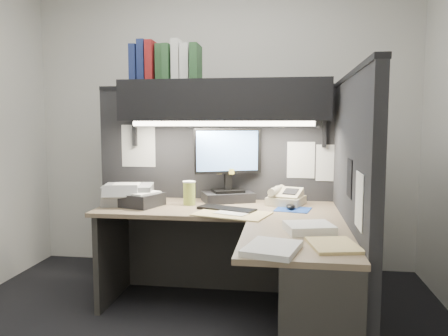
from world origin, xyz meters
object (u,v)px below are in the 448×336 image
(telephone, at_px, (286,198))
(coffee_cup, at_px, (189,194))
(keyboard, at_px, (227,209))
(notebook_stack, at_px, (138,199))
(printer, at_px, (128,194))
(monitor, at_px, (228,173))
(desk, at_px, (257,274))
(overhead_shelf, at_px, (224,101))

(telephone, bearing_deg, coffee_cup, -153.71)
(keyboard, distance_m, notebook_stack, 0.67)
(telephone, relative_size, printer, 0.71)
(telephone, bearing_deg, monitor, -170.49)
(monitor, relative_size, telephone, 2.24)
(coffee_cup, bearing_deg, printer, -177.80)
(desk, height_order, overhead_shelf, overhead_shelf)
(printer, distance_m, notebook_stack, 0.12)
(overhead_shelf, distance_m, coffee_cup, 0.74)
(overhead_shelf, height_order, coffee_cup, overhead_shelf)
(keyboard, xyz_separation_m, telephone, (0.41, 0.28, 0.04))
(overhead_shelf, bearing_deg, telephone, -3.08)
(coffee_cup, height_order, notebook_stack, coffee_cup)
(monitor, relative_size, keyboard, 1.38)
(coffee_cup, distance_m, notebook_stack, 0.38)
(desk, relative_size, notebook_stack, 5.43)
(overhead_shelf, relative_size, keyboard, 3.79)
(desk, bearing_deg, keyboard, 118.47)
(desk, bearing_deg, printer, 149.15)
(overhead_shelf, relative_size, coffee_cup, 9.27)
(overhead_shelf, bearing_deg, keyboard, -79.20)
(telephone, bearing_deg, notebook_stack, -152.13)
(overhead_shelf, relative_size, telephone, 6.15)
(overhead_shelf, height_order, telephone, overhead_shelf)
(keyboard, bearing_deg, coffee_cup, 171.94)
(desk, relative_size, overhead_shelf, 1.10)
(overhead_shelf, xyz_separation_m, notebook_stack, (-0.61, -0.22, -0.72))
(printer, bearing_deg, keyboard, -23.69)
(overhead_shelf, bearing_deg, monitor, 61.22)
(keyboard, distance_m, telephone, 0.50)
(monitor, xyz_separation_m, keyboard, (0.04, -0.34, -0.21))
(monitor, bearing_deg, telephone, -31.23)
(keyboard, bearing_deg, telephone, 56.17)
(overhead_shelf, xyz_separation_m, printer, (-0.71, -0.15, -0.70))
(desk, xyz_separation_m, keyboard, (-0.24, 0.45, 0.30))
(printer, bearing_deg, coffee_cup, -10.04)
(overhead_shelf, xyz_separation_m, keyboard, (0.06, -0.31, -0.76))
(desk, relative_size, coffee_cup, 10.16)
(overhead_shelf, height_order, monitor, overhead_shelf)
(telephone, distance_m, notebook_stack, 1.09)
(desk, height_order, telephone, telephone)
(keyboard, xyz_separation_m, coffee_cup, (-0.30, 0.17, 0.07))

